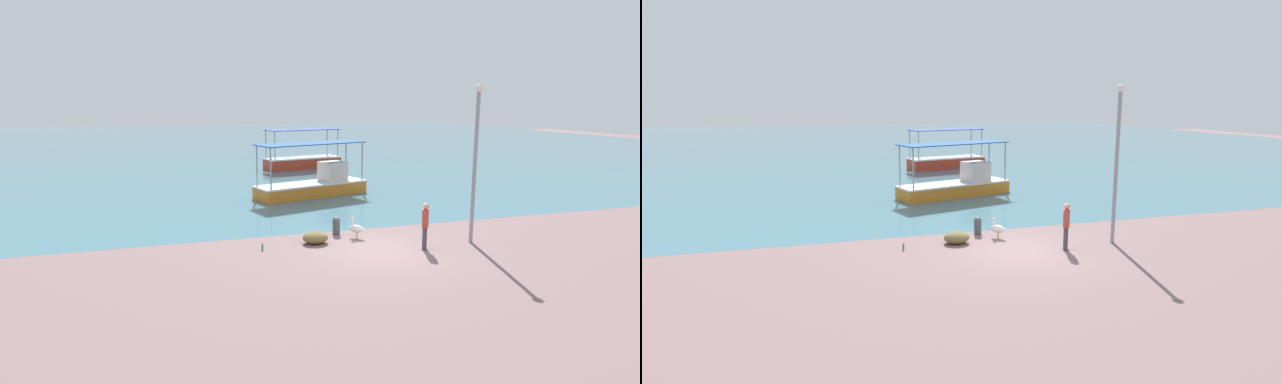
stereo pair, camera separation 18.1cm
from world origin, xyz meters
The scene contains 10 objects.
ground centered at (0.00, 0.00, 0.00)m, with size 120.00×120.00×0.00m, color #7E6161.
harbor_water centered at (0.00, 48.00, 0.00)m, with size 110.00×90.00×0.00m, color teal.
fishing_boat_near_left centered at (3.11, 21.84, 0.60)m, with size 6.21×3.13×3.00m.
fishing_boat_outer centered at (0.77, 10.65, 0.66)m, with size 6.67×3.55×2.94m.
pelican centered at (-0.21, 1.82, 0.38)m, with size 0.67×0.62×0.80m.
lamp_post centered at (3.68, -0.03, 3.27)m, with size 0.28×0.28×5.82m.
mooring_bollard centered at (-0.78, 2.51, 0.38)m, with size 0.31×0.31×0.71m.
fisherman_standing centered at (1.57, -0.31, 0.91)m, with size 0.38×0.46×1.69m.
net_pile centered at (-1.93, 1.57, 0.22)m, with size 0.97×0.82×0.44m, color olive.
glass_bottle centered at (-3.97, 1.35, 0.11)m, with size 0.07×0.07×0.27m.
Camera 2 is at (-6.91, -15.65, 5.28)m, focal length 28.00 mm.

